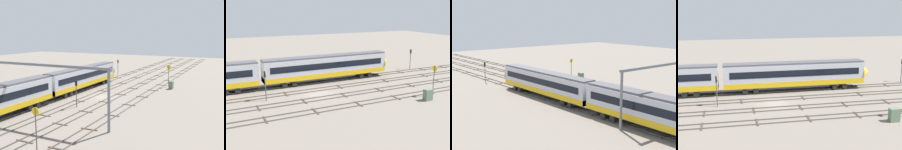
% 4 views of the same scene
% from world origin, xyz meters
% --- Properties ---
extents(ground_plane, '(188.89, 188.89, 0.00)m').
position_xyz_m(ground_plane, '(0.00, 0.00, 0.00)').
color(ground_plane, slate).
extents(track_near_foreground, '(172.89, 2.40, 0.16)m').
position_xyz_m(track_near_foreground, '(-0.00, -6.88, 0.07)').
color(track_near_foreground, '#59544C').
rests_on(track_near_foreground, ground).
extents(track_second_near, '(172.89, 2.40, 0.16)m').
position_xyz_m(track_second_near, '(-0.00, -2.29, 0.07)').
color(track_second_near, '#59544C').
rests_on(track_second_near, ground).
extents(track_middle, '(172.89, 2.40, 0.16)m').
position_xyz_m(track_middle, '(-0.00, 2.29, 0.07)').
color(track_middle, '#59544C').
rests_on(track_middle, ground).
extents(track_with_train, '(172.89, 2.40, 0.16)m').
position_xyz_m(track_with_train, '(0.00, 6.88, 0.07)').
color(track_with_train, '#59544C').
rests_on(track_with_train, ground).
extents(speed_sign_mid_trackside, '(0.14, 0.95, 4.94)m').
position_xyz_m(speed_sign_mid_trackside, '(15.65, -8.77, 3.25)').
color(speed_sign_mid_trackside, '#4C4C51').
rests_on(speed_sign_mid_trackside, ground).
extents(signal_light_trackside_approach, '(0.31, 0.32, 4.52)m').
position_xyz_m(signal_light_trackside_approach, '(-8.29, 0.46, 2.96)').
color(signal_light_trackside_approach, '#4C4C51').
rests_on(signal_light_trackside_approach, ground).
extents(signal_light_trackside_departure, '(0.31, 0.32, 4.46)m').
position_xyz_m(signal_light_trackside_departure, '(25.66, 8.49, 2.92)').
color(signal_light_trackside_departure, '#4C4C51').
rests_on(signal_light_trackside_departure, ground).
extents(relay_cabinet, '(1.30, 0.81, 1.72)m').
position_xyz_m(relay_cabinet, '(13.54, -9.95, 0.86)').
color(relay_cabinet, '#597259').
rests_on(relay_cabinet, ground).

